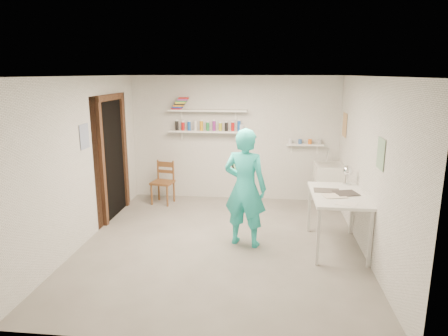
# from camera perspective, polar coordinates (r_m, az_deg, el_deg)

# --- Properties ---
(floor) EXTENTS (4.00, 4.50, 0.02)m
(floor) POSITION_cam_1_polar(r_m,az_deg,el_deg) (5.96, -0.42, -10.86)
(floor) COLOR slate
(floor) RESTS_ON ground
(ceiling) EXTENTS (4.00, 4.50, 0.02)m
(ceiling) POSITION_cam_1_polar(r_m,az_deg,el_deg) (5.43, -0.47, 13.09)
(ceiling) COLOR silver
(ceiling) RESTS_ON wall_back
(wall_back) EXTENTS (4.00, 0.02, 2.40)m
(wall_back) POSITION_cam_1_polar(r_m,az_deg,el_deg) (7.78, 1.48, 4.23)
(wall_back) COLOR silver
(wall_back) RESTS_ON ground
(wall_front) EXTENTS (4.00, 0.02, 2.40)m
(wall_front) POSITION_cam_1_polar(r_m,az_deg,el_deg) (3.43, -4.83, -7.82)
(wall_front) COLOR silver
(wall_front) RESTS_ON ground
(wall_left) EXTENTS (0.02, 4.50, 2.40)m
(wall_left) POSITION_cam_1_polar(r_m,az_deg,el_deg) (6.13, -19.44, 0.97)
(wall_left) COLOR silver
(wall_left) RESTS_ON ground
(wall_right) EXTENTS (0.02, 4.50, 2.40)m
(wall_right) POSITION_cam_1_polar(r_m,az_deg,el_deg) (5.71, 20.03, 0.04)
(wall_right) COLOR silver
(wall_right) RESTS_ON ground
(doorway_recess) EXTENTS (0.02, 0.90, 2.00)m
(doorway_recess) POSITION_cam_1_polar(r_m,az_deg,el_deg) (7.11, -15.59, 1.22)
(doorway_recess) COLOR black
(doorway_recess) RESTS_ON wall_left
(corridor_box) EXTENTS (1.40, 1.50, 2.10)m
(corridor_box) POSITION_cam_1_polar(r_m,az_deg,el_deg) (7.39, -20.74, 1.68)
(corridor_box) COLOR brown
(corridor_box) RESTS_ON ground
(door_lintel) EXTENTS (0.06, 1.05, 0.10)m
(door_lintel) POSITION_cam_1_polar(r_m,az_deg,el_deg) (6.96, -15.98, 9.69)
(door_lintel) COLOR brown
(door_lintel) RESTS_ON wall_left
(door_jamb_near) EXTENTS (0.06, 0.10, 2.00)m
(door_jamb_near) POSITION_cam_1_polar(r_m,az_deg,el_deg) (6.65, -16.99, 0.30)
(door_jamb_near) COLOR brown
(door_jamb_near) RESTS_ON ground
(door_jamb_far) EXTENTS (0.06, 0.10, 2.00)m
(door_jamb_far) POSITION_cam_1_polar(r_m,az_deg,el_deg) (7.55, -14.07, 2.01)
(door_jamb_far) COLOR brown
(door_jamb_far) RESTS_ON ground
(shelf_lower) EXTENTS (1.50, 0.22, 0.03)m
(shelf_lower) POSITION_cam_1_polar(r_m,az_deg,el_deg) (7.69, -2.33, 5.25)
(shelf_lower) COLOR white
(shelf_lower) RESTS_ON wall_back
(shelf_upper) EXTENTS (1.50, 0.22, 0.03)m
(shelf_upper) POSITION_cam_1_polar(r_m,az_deg,el_deg) (7.64, -2.36, 8.22)
(shelf_upper) COLOR white
(shelf_upper) RESTS_ON wall_back
(ledge_shelf) EXTENTS (0.70, 0.14, 0.03)m
(ledge_shelf) POSITION_cam_1_polar(r_m,az_deg,el_deg) (7.72, 11.48, 3.29)
(ledge_shelf) COLOR white
(ledge_shelf) RESTS_ON wall_back
(poster_left) EXTENTS (0.01, 0.28, 0.36)m
(poster_left) POSITION_cam_1_polar(r_m,az_deg,el_deg) (6.11, -19.31, 4.28)
(poster_left) COLOR #334C7F
(poster_left) RESTS_ON wall_left
(poster_right_a) EXTENTS (0.01, 0.34, 0.42)m
(poster_right_a) POSITION_cam_1_polar(r_m,az_deg,el_deg) (7.38, 16.85, 5.91)
(poster_right_a) COLOR #995933
(poster_right_a) RESTS_ON wall_right
(poster_right_b) EXTENTS (0.01, 0.30, 0.38)m
(poster_right_b) POSITION_cam_1_polar(r_m,az_deg,el_deg) (5.12, 21.48, 1.89)
(poster_right_b) COLOR #3F724C
(poster_right_b) RESTS_ON wall_right
(belfast_sink) EXTENTS (0.48, 0.60, 0.30)m
(belfast_sink) POSITION_cam_1_polar(r_m,az_deg,el_deg) (7.39, 14.73, -0.65)
(belfast_sink) COLOR white
(belfast_sink) RESTS_ON wall_right
(man) EXTENTS (0.71, 0.56, 1.71)m
(man) POSITION_cam_1_polar(r_m,az_deg,el_deg) (5.67, 3.03, -2.85)
(man) COLOR #28CCC2
(man) RESTS_ON ground
(wall_clock) EXTENTS (0.31, 0.12, 0.31)m
(wall_clock) POSITION_cam_1_polar(r_m,az_deg,el_deg) (5.80, 2.59, 0.45)
(wall_clock) COLOR beige
(wall_clock) RESTS_ON man
(wooden_chair) EXTENTS (0.45, 0.43, 0.82)m
(wooden_chair) POSITION_cam_1_polar(r_m,az_deg,el_deg) (7.68, -8.77, -2.06)
(wooden_chair) COLOR brown
(wooden_chair) RESTS_ON ground
(work_table) EXTENTS (0.73, 1.21, 0.81)m
(work_table) POSITION_cam_1_polar(r_m,az_deg,el_deg) (5.90, 15.80, -7.32)
(work_table) COLOR silver
(work_table) RESTS_ON ground
(desk_lamp) EXTENTS (0.15, 0.15, 0.15)m
(desk_lamp) POSITION_cam_1_polar(r_m,az_deg,el_deg) (6.21, 17.26, -0.34)
(desk_lamp) COLOR silver
(desk_lamp) RESTS_ON work_table
(spray_cans) EXTENTS (1.34, 0.06, 0.17)m
(spray_cans) POSITION_cam_1_polar(r_m,az_deg,el_deg) (7.67, -2.34, 5.98)
(spray_cans) COLOR black
(spray_cans) RESTS_ON shelf_lower
(book_stack) EXTENTS (0.32, 0.14, 0.22)m
(book_stack) POSITION_cam_1_polar(r_m,az_deg,el_deg) (7.73, -6.31, 9.15)
(book_stack) COLOR red
(book_stack) RESTS_ON shelf_upper
(ledge_pots) EXTENTS (0.48, 0.07, 0.09)m
(ledge_pots) POSITION_cam_1_polar(r_m,az_deg,el_deg) (7.71, 11.50, 3.73)
(ledge_pots) COLOR silver
(ledge_pots) RESTS_ON ledge_shelf
(papers) EXTENTS (0.30, 0.22, 0.02)m
(papers) POSITION_cam_1_polar(r_m,az_deg,el_deg) (5.77, 16.05, -3.48)
(papers) COLOR silver
(papers) RESTS_ON work_table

